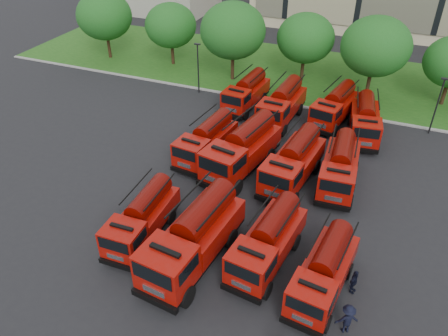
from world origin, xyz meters
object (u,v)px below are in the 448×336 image
Objects in this scene: fire_truck_7 at (340,167)px; fire_truck_9 at (282,104)px; fire_truck_4 at (207,140)px; fire_truck_11 at (365,120)px; fire_truck_0 at (142,218)px; firefighter_4 at (232,222)px; firefighter_5 at (328,197)px; fire_truck_8 at (246,92)px; fire_truck_10 at (335,106)px; fire_truck_1 at (194,237)px; firefighter_2 at (351,291)px; fire_truck_3 at (324,272)px; firefighter_3 at (344,330)px; fire_truck_2 at (268,241)px; fire_truck_6 at (293,162)px; fire_truck_5 at (242,149)px.

fire_truck_7 is 10.17m from fire_truck_9.
fire_truck_11 is (11.02, 8.03, 0.01)m from fire_truck_4.
firefighter_4 is (4.61, 3.24, -1.47)m from fire_truck_0.
fire_truck_9 is 3.86× the size of firefighter_5.
fire_truck_8 is 8.32m from fire_truck_10.
fire_truck_1 is 9.17m from firefighter_2.
fire_truck_0 is at bearing -83.26° from fire_truck_4.
fire_truck_0 reaches higher than fire_truck_3.
firefighter_4 is (-8.17, 5.41, 0.00)m from firefighter_3.
fire_truck_1 is 1.19× the size of fire_truck_7.
fire_truck_10 is 16.58m from firefighter_4.
fire_truck_2 is 3.54m from fire_truck_3.
fire_truck_10 is at bearing 84.10° from fire_truck_1.
fire_truck_0 is 14.28m from fire_truck_7.
fire_truck_11 is at bearing -80.03° from firefighter_5.
fire_truck_6 is at bearing 1.37° from fire_truck_4.
fire_truck_6 is 3.95× the size of firefighter_4.
fire_truck_2 is 11.79m from fire_truck_4.
fire_truck_11 is at bearing -95.54° from firefighter_4.
fire_truck_10 reaches higher than firefighter_5.
fire_truck_3 is at bearing -70.18° from fire_truck_10.
fire_truck_4 is (-0.05, 9.73, 0.06)m from fire_truck_0.
firefighter_5 is at bearing 37.01° from firefighter_2.
firefighter_5 is at bearing -119.03° from firefighter_4.
firefighter_3 is at bearing -92.82° from fire_truck_11.
firefighter_3 is (8.96, -1.48, -1.83)m from fire_truck_1.
firefighter_2 is (9.01, -17.35, -1.64)m from fire_truck_9.
fire_truck_2 is at bearing -58.70° from firefighter_3.
fire_truck_5 is at bearing 64.92° from firefighter_2.
fire_truck_4 is 17.57m from firefighter_3.
fire_truck_10 is 3.70× the size of firefighter_5.
fire_truck_7 reaches higher than fire_truck_2.
fire_truck_7 is 9.98m from firefighter_2.
fire_truck_4 is 15.88m from firefighter_2.
fire_truck_2 is 0.84× the size of fire_truck_5.
firefighter_3 is at bearing -11.22° from fire_truck_0.
fire_truck_11 is 3.84× the size of firefighter_3.
fire_truck_5 reaches higher than fire_truck_0.
fire_truck_1 reaches higher than fire_truck_8.
fire_truck_11 is 3.63× the size of firefighter_4.
firefighter_5 is (6.21, -9.61, -1.64)m from fire_truck_9.
fire_truck_8 is 16.73m from firefighter_4.
fire_truck_7 is 12.50m from firefighter_3.
fire_truck_1 is 10.31m from fire_truck_6.
fire_truck_9 is at bearing 96.60° from fire_truck_1.
fire_truck_5 reaches higher than firefighter_3.
fire_truck_3 is at bearing -79.13° from firefighter_3.
fire_truck_10 is at bearing 30.73° from firefighter_2.
fire_truck_2 is at bearing 89.38° from firefighter_5.
fire_truck_9 reaches higher than fire_truck_4.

